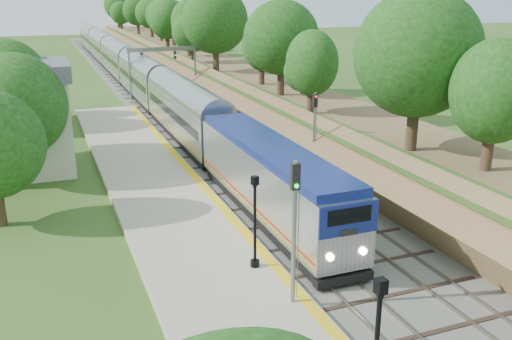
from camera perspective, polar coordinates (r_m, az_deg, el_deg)
name	(u,v)px	position (r m, az deg, el deg)	size (l,w,h in m)	color
trackbed	(152,91)	(75.97, -10.33, 7.74)	(9.50, 170.00, 0.28)	#4C4944
platform	(181,224)	(32.93, -7.55, -5.34)	(6.40, 68.00, 0.38)	#9E967F
yellow_stripe	(228,214)	(33.56, -2.83, -4.38)	(0.55, 68.00, 0.01)	gold
embankment	(213,73)	(77.65, -4.28, 9.60)	(10.64, 170.00, 11.70)	brown
station_building	(10,119)	(44.49, -23.35, 4.75)	(8.60, 6.60, 8.00)	beige
signal_gantry	(162,59)	(70.51, -9.35, 10.93)	(8.40, 0.38, 6.20)	slate
trees_behind_platform	(58,140)	(35.25, -19.16, 2.83)	(7.82, 53.32, 7.21)	#332316
train	(130,71)	(79.61, -12.48, 9.64)	(2.95, 118.27, 4.33)	black
lamppost_far	(255,227)	(26.68, -0.11, -5.73)	(0.45, 0.45, 4.53)	black
signal_platform	(294,218)	(23.09, 3.85, -4.80)	(0.36, 0.29, 6.23)	slate
signal_farside	(314,124)	(40.96, 5.87, 4.56)	(0.32, 0.26, 5.88)	slate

